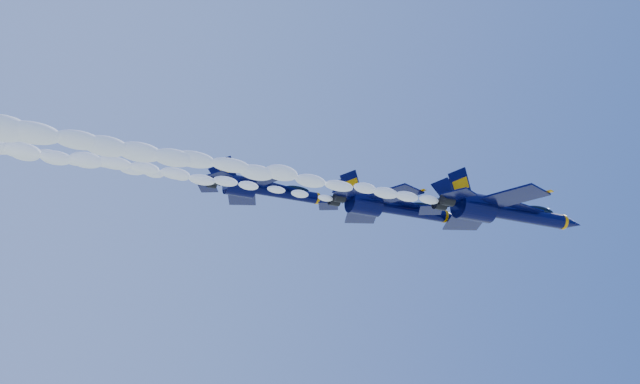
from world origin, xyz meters
name	(u,v)px	position (x,y,z in m)	size (l,w,h in m)	color
jet_lead	(503,211)	(14.44, -10.70, 149.26)	(19.05, 15.63, 7.08)	black
smoke_trail_jet_lead	(177,159)	(-21.35, -10.70, 148.78)	(55.29, 2.43, 2.18)	white
jet_second	(390,207)	(4.24, -4.32, 150.25)	(16.40, 13.45, 6.09)	black
smoke_trail_jet_second	(63,157)	(-30.41, -4.32, 149.79)	(55.29, 2.09, 1.88)	white
jet_third	(265,189)	(-6.26, 6.60, 154.36)	(15.85, 13.00, 5.89)	black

